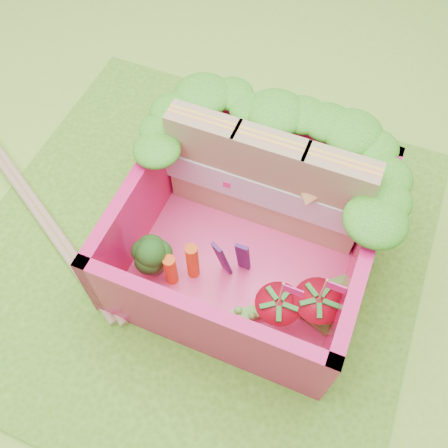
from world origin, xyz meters
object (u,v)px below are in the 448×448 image
chopsticks (35,206)px  strawberry_left (277,312)px  bento_box (248,230)px  sandwich_stack (267,182)px  strawberry_right (315,309)px  broccoli (150,252)px

chopsticks → strawberry_left: bearing=-5.2°
bento_box → sandwich_stack: size_ratio=1.04×
sandwich_stack → chopsticks: bearing=-160.7°
strawberry_left → strawberry_right: (0.18, 0.09, 0.01)m
broccoli → strawberry_left: bearing=-3.3°
sandwich_stack → broccoli: 0.75m
sandwich_stack → strawberry_left: 0.72m
broccoli → chopsticks: (-0.89, 0.11, -0.21)m
broccoli → chopsticks: 0.92m
strawberry_left → strawberry_right: size_ratio=0.97×
strawberry_right → broccoli: bearing=-177.3°
sandwich_stack → strawberry_right: size_ratio=2.51×
bento_box → strawberry_left: 0.47m
bento_box → broccoli: bento_box is taller
sandwich_stack → strawberry_left: size_ratio=2.59×
broccoli → strawberry_left: (0.75, -0.04, -0.06)m
broccoli → bento_box: bearing=34.4°
strawberry_left → strawberry_right: strawberry_right is taller
strawberry_right → bento_box: bearing=151.1°
bento_box → strawberry_left: bento_box is taller
sandwich_stack → broccoli: sandwich_stack is taller
sandwich_stack → strawberry_right: 0.74m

